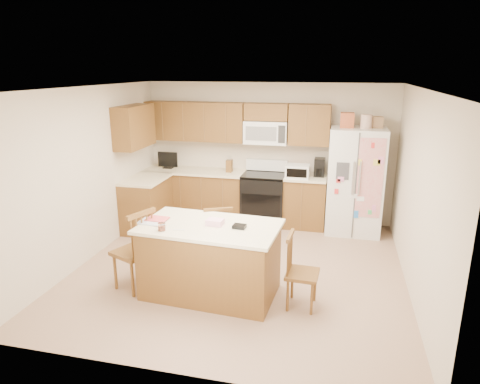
% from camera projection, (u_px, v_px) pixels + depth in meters
% --- Properties ---
extents(ground, '(4.50, 4.50, 0.00)m').
position_uv_depth(ground, '(240.00, 269.00, 6.08)').
color(ground, tan).
rests_on(ground, ground).
extents(room_shell, '(4.60, 4.60, 2.52)m').
position_uv_depth(room_shell, '(239.00, 170.00, 5.67)').
color(room_shell, beige).
rests_on(room_shell, ground).
extents(cabinetry, '(3.36, 1.56, 2.15)m').
position_uv_depth(cabinetry, '(209.00, 173.00, 7.71)').
color(cabinetry, brown).
rests_on(cabinetry, ground).
extents(stove, '(0.76, 0.65, 1.13)m').
position_uv_depth(stove, '(264.00, 198.00, 7.75)').
color(stove, black).
rests_on(stove, ground).
extents(refrigerator, '(0.90, 0.79, 2.04)m').
position_uv_depth(refrigerator, '(355.00, 180.00, 7.22)').
color(refrigerator, white).
rests_on(refrigerator, ground).
extents(island, '(1.75, 1.09, 1.01)m').
position_uv_depth(island, '(210.00, 259.00, 5.30)').
color(island, brown).
rests_on(island, ground).
extents(windsor_chair_left, '(0.59, 0.60, 1.07)m').
position_uv_depth(windsor_chair_left, '(135.00, 252.00, 5.42)').
color(windsor_chair_left, brown).
rests_on(windsor_chair_left, ground).
extents(windsor_chair_back, '(0.53, 0.53, 0.95)m').
position_uv_depth(windsor_chair_back, '(217.00, 239.00, 5.95)').
color(windsor_chair_back, brown).
rests_on(windsor_chair_back, ground).
extents(windsor_chair_right, '(0.39, 0.41, 0.91)m').
position_uv_depth(windsor_chair_right, '(300.00, 273.00, 5.02)').
color(windsor_chair_right, brown).
rests_on(windsor_chair_right, ground).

